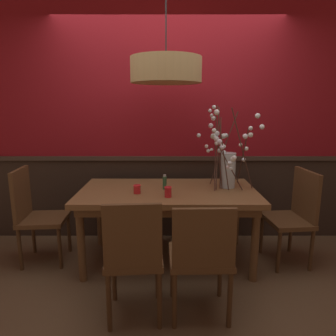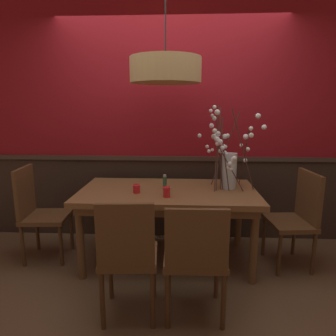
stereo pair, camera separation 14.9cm
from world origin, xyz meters
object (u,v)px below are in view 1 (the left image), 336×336
object	(u,v)px
dining_table	(168,198)
candle_holder_nearer_center	(168,192)
chair_near_side_left	(134,254)
chair_near_side_right	(201,254)
chair_far_side_right	(187,190)
condiment_bottle	(165,182)
vase_with_blossoms	(227,163)
chair_head_west_end	(35,212)
chair_far_side_left	(148,188)
pendant_lamp	(166,70)
chair_head_east_end	(295,212)
candle_holder_nearer_edge	(137,189)

from	to	relation	value
dining_table	candle_holder_nearer_center	xyz separation A→B (m)	(-0.00, -0.24, 0.13)
chair_near_side_left	chair_near_side_right	distance (m)	0.48
chair_far_side_right	condiment_bottle	size ratio (longest dim) A/B	6.05
vase_with_blossoms	chair_head_west_end	bearing A→B (deg)	-177.06
chair_near_side_right	vase_with_blossoms	world-z (taller)	vase_with_blossoms
chair_near_side_left	dining_table	bearing A→B (deg)	74.62
chair_far_side_right	chair_far_side_left	distance (m)	0.50
chair_far_side_right	dining_table	bearing A→B (deg)	-105.56
dining_table	chair_head_west_end	size ratio (longest dim) A/B	1.79
chair_near_side_right	vase_with_blossoms	bearing A→B (deg)	69.69
chair_near_side_left	vase_with_blossoms	distance (m)	1.36
vase_with_blossoms	pendant_lamp	xyz separation A→B (m)	(-0.60, -0.17, 0.86)
vase_with_blossoms	condiment_bottle	world-z (taller)	vase_with_blossoms
chair_far_side_left	chair_head_east_end	bearing A→B (deg)	-29.86
chair_far_side_left	condiment_bottle	size ratio (longest dim) A/B	6.26
vase_with_blossoms	condiment_bottle	bearing A→B (deg)	-173.16
chair_far_side_left	chair_near_side_right	xyz separation A→B (m)	(0.50, -1.70, -0.02)
chair_near_side_right	vase_with_blossoms	size ratio (longest dim) A/B	1.11
condiment_bottle	pendant_lamp	size ratio (longest dim) A/B	0.16
chair_near_side_right	vase_with_blossoms	distance (m)	1.12
dining_table	chair_far_side_right	world-z (taller)	chair_far_side_right
dining_table	chair_far_side_right	bearing A→B (deg)	74.44
chair_head_east_end	chair_far_side_left	world-z (taller)	chair_head_east_end
chair_near_side_left	candle_holder_nearer_center	bearing A→B (deg)	69.47
chair_head_east_end	candle_holder_nearer_center	xyz separation A→B (m)	(-1.26, -0.22, 0.27)
chair_near_side_left	vase_with_blossoms	bearing A→B (deg)	49.46
candle_holder_nearer_center	pendant_lamp	distance (m)	1.08
dining_table	candle_holder_nearer_center	size ratio (longest dim) A/B	18.10
dining_table	chair_head_east_end	distance (m)	1.26
pendant_lamp	chair_near_side_right	bearing A→B (deg)	-71.71
vase_with_blossoms	pendant_lamp	world-z (taller)	pendant_lamp
chair_far_side_right	chair_near_side_right	world-z (taller)	chair_far_side_right
chair_near_side_right	candle_holder_nearer_center	world-z (taller)	chair_near_side_right
chair_far_side_left	chair_near_side_right	bearing A→B (deg)	-73.77
vase_with_blossoms	chair_near_side_left	bearing A→B (deg)	-130.54
chair_near_side_right	pendant_lamp	distance (m)	1.58
vase_with_blossoms	condiment_bottle	size ratio (longest dim) A/B	5.45
chair_far_side_left	candle_holder_nearer_center	distance (m)	1.15
chair_near_side_left	condiment_bottle	bearing A→B (deg)	76.87
chair_far_side_right	vase_with_blossoms	bearing A→B (deg)	-65.75
candle_holder_nearer_center	dining_table	bearing A→B (deg)	89.42
dining_table	chair_near_side_left	size ratio (longest dim) A/B	1.84
chair_head_west_end	chair_far_side_left	size ratio (longest dim) A/B	1.03
chair_head_west_end	chair_head_east_end	xyz separation A→B (m)	(2.58, -0.01, 0.00)
chair_near_side_left	vase_with_blossoms	world-z (taller)	vase_with_blossoms
chair_head_west_end	chair_far_side_right	size ratio (longest dim) A/B	1.06
chair_far_side_right	candle_holder_nearer_edge	distance (m)	1.15
dining_table	condiment_bottle	distance (m)	0.16
chair_near_side_right	pendant_lamp	xyz separation A→B (m)	(-0.26, 0.77, 1.35)
condiment_bottle	dining_table	bearing A→B (deg)	-24.26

